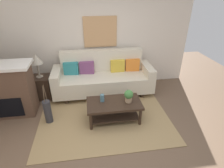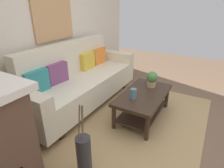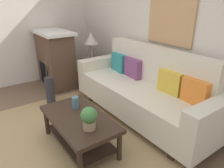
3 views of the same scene
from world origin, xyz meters
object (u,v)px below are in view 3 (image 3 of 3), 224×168
(throw_pillow_plum, at_px, (133,68))
(fireplace, at_px, (55,59))
(throw_pillow_orange, at_px, (195,92))
(tabletop_vase, at_px, (75,102))
(throw_pillow_teal, at_px, (119,62))
(coffee_table, at_px, (79,125))
(table_lamp, at_px, (91,40))
(framed_painting, at_px, (170,19))
(couch, at_px, (143,91))
(potted_plant_tabletop, at_px, (89,117))
(throw_pillow_mustard, at_px, (170,82))
(floor_vase, at_px, (50,91))
(side_table, at_px, (92,73))

(throw_pillow_plum, height_order, fireplace, fireplace)
(throw_pillow_plum, distance_m, throw_pillow_orange, 1.18)
(tabletop_vase, xyz_separation_m, fireplace, (-1.89, 0.48, 0.08))
(throw_pillow_teal, height_order, coffee_table, throw_pillow_teal)
(throw_pillow_orange, xyz_separation_m, table_lamp, (-2.33, -0.13, 0.31))
(throw_pillow_orange, distance_m, framed_painting, 1.18)
(coffee_table, xyz_separation_m, framed_painting, (-0.10, 1.63, 1.17))
(fireplace, bearing_deg, throw_pillow_orange, 14.51)
(couch, bearing_deg, throw_pillow_plum, 162.54)
(throw_pillow_plum, bearing_deg, potted_plant_tabletop, -58.88)
(throw_pillow_mustard, distance_m, floor_vase, 2.06)
(throw_pillow_teal, distance_m, throw_pillow_plum, 0.39)
(potted_plant_tabletop, height_order, framed_painting, framed_painting)
(coffee_table, distance_m, tabletop_vase, 0.31)
(throw_pillow_orange, height_order, tabletop_vase, throw_pillow_orange)
(coffee_table, relative_size, tabletop_vase, 7.24)
(potted_plant_tabletop, bearing_deg, couch, 108.40)
(couch, height_order, throw_pillow_mustard, couch)
(tabletop_vase, xyz_separation_m, table_lamp, (-1.41, 1.08, 0.49))
(fireplace, relative_size, framed_painting, 1.39)
(tabletop_vase, relative_size, framed_painting, 0.18)
(throw_pillow_orange, bearing_deg, throw_pillow_mustard, 180.00)
(throw_pillow_mustard, relative_size, floor_vase, 0.71)
(fireplace, bearing_deg, throw_pillow_mustard, 16.76)
(throw_pillow_plum, bearing_deg, tabletop_vase, -77.72)
(throw_pillow_mustard, bearing_deg, tabletop_vase, -113.51)
(throw_pillow_teal, bearing_deg, table_lamp, -170.20)
(throw_pillow_orange, height_order, side_table, throw_pillow_orange)
(coffee_table, distance_m, fireplace, 2.21)
(potted_plant_tabletop, relative_size, floor_vase, 0.52)
(tabletop_vase, xyz_separation_m, framed_painting, (0.13, 1.55, 0.98))
(floor_vase, xyz_separation_m, framed_painting, (1.24, 1.51, 1.23))
(potted_plant_tabletop, distance_m, fireplace, 2.48)
(floor_vase, bearing_deg, tabletop_vase, -2.03)
(couch, xyz_separation_m, side_table, (-1.54, -0.01, -0.15))
(throw_pillow_plum, xyz_separation_m, coffee_table, (0.49, -1.29, -0.37))
(couch, xyz_separation_m, throw_pillow_teal, (-0.79, 0.12, 0.25))
(floor_vase, relative_size, framed_painting, 0.60)
(floor_vase, bearing_deg, couch, 40.10)
(side_table, bearing_deg, throw_pillow_plum, 6.46)
(coffee_table, distance_m, table_lamp, 2.12)
(throw_pillow_orange, bearing_deg, potted_plant_tabletop, -106.95)
(tabletop_vase, bearing_deg, fireplace, 165.69)
(throw_pillow_mustard, relative_size, side_table, 0.64)
(throw_pillow_mustard, distance_m, potted_plant_tabletop, 1.31)
(side_table, height_order, framed_painting, framed_painting)
(coffee_table, xyz_separation_m, floor_vase, (-1.34, 0.12, -0.06))
(side_table, bearing_deg, table_lamp, 0.00)
(tabletop_vase, relative_size, fireplace, 0.13)
(throw_pillow_plum, height_order, table_lamp, table_lamp)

